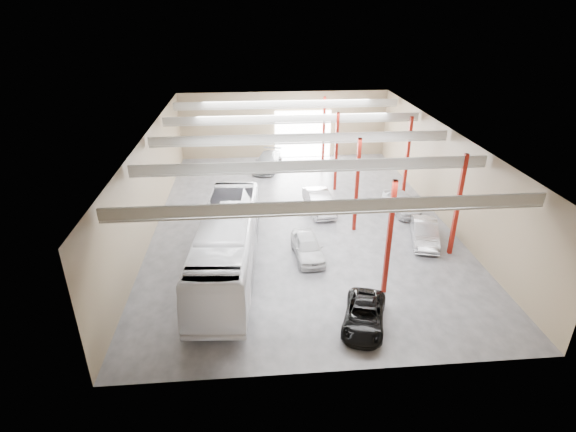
{
  "coord_description": "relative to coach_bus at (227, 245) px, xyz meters",
  "views": [
    {
      "loc": [
        -3.67,
        -31.32,
        15.37
      ],
      "look_at": [
        -1.3,
        -3.84,
        2.2
      ],
      "focal_mm": 28.0,
      "sensor_mm": 36.0,
      "label": 1
    }
  ],
  "objects": [
    {
      "name": "car_right_far",
      "position": [
        13.62,
        7.87,
        -1.15
      ],
      "size": [
        2.36,
        4.75,
        1.55
      ],
      "primitive_type": "imported",
      "rotation": [
        0.0,
        0.0,
        0.12
      ],
      "color": "silver",
      "rests_on": "ground"
    },
    {
      "name": "car_row_a",
      "position": [
        5.17,
        1.41,
        -1.17
      ],
      "size": [
        2.12,
        4.58,
        1.52
      ],
      "primitive_type": "imported",
      "rotation": [
        0.0,
        0.0,
        0.08
      ],
      "color": "silver",
      "rests_on": "ground"
    },
    {
      "name": "car_right_near",
      "position": [
        13.62,
        2.67,
        -1.17
      ],
      "size": [
        2.75,
        4.89,
        1.52
      ],
      "primitive_type": "imported",
      "rotation": [
        0.0,
        0.0,
        -0.26
      ],
      "color": "#ABABB0",
      "rests_on": "ground"
    },
    {
      "name": "car_row_c",
      "position": [
        3.32,
        19.05,
        -1.13
      ],
      "size": [
        3.58,
        5.87,
        1.59
      ],
      "primitive_type": "imported",
      "rotation": [
        0.0,
        0.0,
        -0.26
      ],
      "color": "gray",
      "rests_on": "ground"
    },
    {
      "name": "depot_shell",
      "position": [
        5.45,
        7.53,
        3.05
      ],
      "size": [
        22.12,
        32.12,
        7.06
      ],
      "color": "#48484D",
      "rests_on": "ground"
    },
    {
      "name": "car_row_b",
      "position": [
        7.0,
        8.55,
        -1.11
      ],
      "size": [
        2.27,
        5.15,
        1.65
      ],
      "primitive_type": "imported",
      "rotation": [
        0.0,
        0.0,
        0.11
      ],
      "color": "silver",
      "rests_on": "ground"
    },
    {
      "name": "coach_bus",
      "position": [
        0.0,
        0.0,
        0.0
      ],
      "size": [
        4.27,
        14.05,
        3.86
      ],
      "primitive_type": "imported",
      "rotation": [
        0.0,
        0.0,
        -0.07
      ],
      "color": "white",
      "rests_on": "ground"
    },
    {
      "name": "black_sedan",
      "position": [
        7.23,
        -5.83,
        -1.3
      ],
      "size": [
        3.37,
        4.92,
        1.25
      ],
      "primitive_type": "imported",
      "rotation": [
        0.0,
        0.0,
        -0.32
      ],
      "color": "black",
      "rests_on": "ground"
    }
  ]
}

